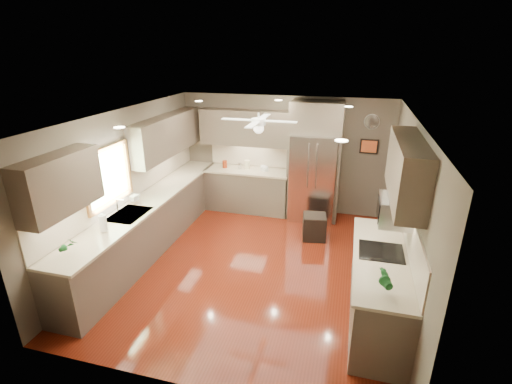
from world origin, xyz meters
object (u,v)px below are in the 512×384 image
at_px(canister_a, 225,164).
at_px(potted_plant_right, 385,279).
at_px(potted_plant_left, 69,245).
at_px(bowl, 264,170).
at_px(stool, 314,227).
at_px(microwave, 395,210).
at_px(canister_b, 240,166).
at_px(canister_c, 247,165).
at_px(soap_bottle, 135,197).
at_px(paper_towel, 103,223).
at_px(refrigerator, 314,164).

xyz_separation_m(canister_a, potted_plant_right, (3.15, -3.75, 0.07)).
height_order(potted_plant_left, bowl, potted_plant_left).
height_order(potted_plant_left, stool, potted_plant_left).
bearing_deg(canister_a, microwave, -39.97).
relative_size(canister_b, stool, 0.26).
bearing_deg(canister_b, bowl, -1.86).
bearing_deg(potted_plant_right, microwave, 82.64).
relative_size(canister_b, canister_c, 0.64).
bearing_deg(microwave, canister_c, 134.83).
bearing_deg(soap_bottle, bowl, 53.07).
bearing_deg(paper_towel, potted_plant_right, -6.16).
bearing_deg(paper_towel, soap_bottle, 97.63).
bearing_deg(soap_bottle, paper_towel, -82.37).
bearing_deg(canister_c, canister_a, -174.69).
distance_m(potted_plant_left, refrigerator, 4.76).
height_order(bowl, refrigerator, refrigerator).
bearing_deg(bowl, stool, -38.49).
height_order(canister_c, refrigerator, refrigerator).
distance_m(canister_a, canister_b, 0.34).
height_order(refrigerator, paper_towel, refrigerator).
bearing_deg(potted_plant_left, microwave, 17.36).
xyz_separation_m(canister_b, paper_towel, (-1.01, -3.35, 0.07)).
bearing_deg(potted_plant_left, refrigerator, 56.15).
bearing_deg(canister_a, canister_b, 1.72).
xyz_separation_m(soap_bottle, microwave, (4.09, -0.48, 0.44)).
bearing_deg(canister_a, refrigerator, -1.32).
height_order(bowl, microwave, microwave).
bearing_deg(canister_a, stool, -24.88).
xyz_separation_m(canister_a, canister_c, (0.50, 0.05, 0.01)).
xyz_separation_m(canister_a, bowl, (0.89, -0.01, -0.05)).
height_order(microwave, stool, microwave).
distance_m(refrigerator, stool, 1.35).
bearing_deg(potted_plant_left, canister_a, 80.17).
xyz_separation_m(bowl, paper_towel, (-1.56, -3.33, 0.11)).
distance_m(canister_c, stool, 2.08).
relative_size(soap_bottle, potted_plant_left, 0.75).
bearing_deg(refrigerator, bowl, 177.99).
xyz_separation_m(bowl, microwave, (2.39, -2.75, 0.51)).
xyz_separation_m(canister_b, bowl, (0.55, -0.02, -0.04)).
relative_size(canister_b, bowl, 0.60).
bearing_deg(refrigerator, canister_b, 178.04).
height_order(potted_plant_left, refrigerator, refrigerator).
bearing_deg(refrigerator, canister_c, 176.40).
bearing_deg(refrigerator, potted_plant_left, -123.85).
distance_m(canister_a, potted_plant_right, 4.90).
relative_size(potted_plant_right, paper_towel, 1.10).
distance_m(bowl, stool, 1.73).
bearing_deg(canister_b, microwave, -43.21).
distance_m(soap_bottle, bowl, 2.83).
bearing_deg(paper_towel, microwave, 8.44).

